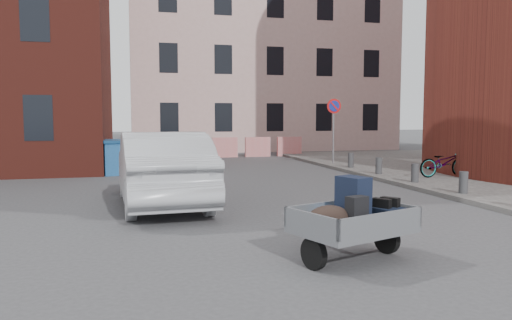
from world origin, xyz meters
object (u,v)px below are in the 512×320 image
object	(u,v)px
trailer	(352,219)
bicycle	(444,162)
silver_car	(162,169)
dumpster	(139,156)

from	to	relation	value
trailer	bicycle	size ratio (longest dim) A/B	1.11
trailer	bicycle	xyz separation A→B (m)	(6.70, 7.50, -0.02)
trailer	silver_car	bearing A→B (deg)	93.91
dumpster	bicycle	xyz separation A→B (m)	(9.40, -4.85, -0.03)
bicycle	silver_car	bearing A→B (deg)	101.48
dumpster	silver_car	xyz separation A→B (m)	(0.38, -7.12, 0.24)
silver_car	bicycle	distance (m)	9.30
dumpster	bicycle	size ratio (longest dim) A/B	1.80
dumpster	bicycle	world-z (taller)	dumpster
dumpster	silver_car	distance (m)	7.13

